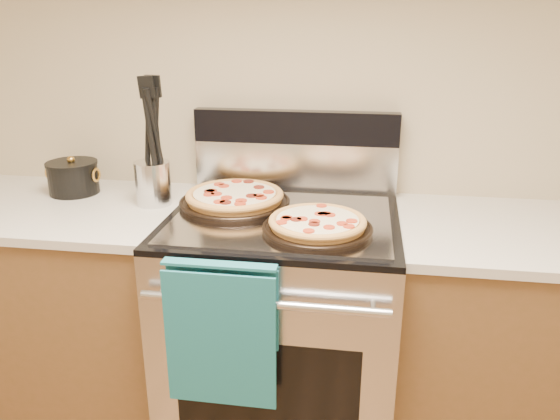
# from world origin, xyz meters

# --- Properties ---
(wall_back) EXTENTS (4.00, 0.00, 4.00)m
(wall_back) POSITION_xyz_m (0.00, 2.00, 1.35)
(wall_back) COLOR #C1B28B
(wall_back) RESTS_ON ground
(range_body) EXTENTS (0.76, 0.68, 0.90)m
(range_body) POSITION_xyz_m (0.00, 1.65, 0.45)
(range_body) COLOR #B7B7BC
(range_body) RESTS_ON ground
(oven_window) EXTENTS (0.56, 0.01, 0.40)m
(oven_window) POSITION_xyz_m (0.00, 1.31, 0.45)
(oven_window) COLOR black
(oven_window) RESTS_ON range_body
(cooktop) EXTENTS (0.76, 0.68, 0.02)m
(cooktop) POSITION_xyz_m (0.00, 1.65, 0.91)
(cooktop) COLOR black
(cooktop) RESTS_ON range_body
(backsplash_lower) EXTENTS (0.76, 0.06, 0.18)m
(backsplash_lower) POSITION_xyz_m (0.00, 1.96, 1.01)
(backsplash_lower) COLOR silver
(backsplash_lower) RESTS_ON cooktop
(backsplash_upper) EXTENTS (0.76, 0.06, 0.12)m
(backsplash_upper) POSITION_xyz_m (0.00, 1.96, 1.16)
(backsplash_upper) COLOR black
(backsplash_upper) RESTS_ON backsplash_lower
(oven_handle) EXTENTS (0.70, 0.03, 0.03)m
(oven_handle) POSITION_xyz_m (0.00, 1.27, 0.80)
(oven_handle) COLOR silver
(oven_handle) RESTS_ON range_body
(dish_towel) EXTENTS (0.32, 0.05, 0.42)m
(dish_towel) POSITION_xyz_m (-0.12, 1.27, 0.70)
(dish_towel) COLOR #1C5B8F
(dish_towel) RESTS_ON oven_handle
(foil_sheet) EXTENTS (0.70, 0.55, 0.01)m
(foil_sheet) POSITION_xyz_m (0.00, 1.62, 0.92)
(foil_sheet) COLOR gray
(foil_sheet) RESTS_ON cooktop
(cabinet_left) EXTENTS (1.00, 0.62, 0.88)m
(cabinet_left) POSITION_xyz_m (-0.88, 1.68, 0.44)
(cabinet_left) COLOR brown
(cabinet_left) RESTS_ON ground
(countertop_left) EXTENTS (1.02, 0.64, 0.03)m
(countertop_left) POSITION_xyz_m (-0.88, 1.68, 0.90)
(countertop_left) COLOR beige
(countertop_left) RESTS_ON cabinet_left
(cabinet_right) EXTENTS (1.00, 0.62, 0.88)m
(cabinet_right) POSITION_xyz_m (0.88, 1.68, 0.44)
(cabinet_right) COLOR brown
(cabinet_right) RESTS_ON ground
(countertop_right) EXTENTS (1.02, 0.64, 0.03)m
(countertop_right) POSITION_xyz_m (0.88, 1.68, 0.90)
(countertop_right) COLOR beige
(countertop_right) RESTS_ON cabinet_right
(pepperoni_pizza_back) EXTENTS (0.44, 0.44, 0.05)m
(pepperoni_pizza_back) POSITION_xyz_m (-0.18, 1.72, 0.95)
(pepperoni_pizza_back) COLOR #C28A3B
(pepperoni_pizza_back) RESTS_ON foil_sheet
(pepperoni_pizza_front) EXTENTS (0.36, 0.36, 0.04)m
(pepperoni_pizza_front) POSITION_xyz_m (0.13, 1.52, 0.95)
(pepperoni_pizza_front) COLOR #C28A3B
(pepperoni_pizza_front) RESTS_ON foil_sheet
(utensil_crock) EXTENTS (0.15, 0.15, 0.16)m
(utensil_crock) POSITION_xyz_m (-0.48, 1.74, 0.99)
(utensil_crock) COLOR silver
(utensil_crock) RESTS_ON countertop_left
(saucepan) EXTENTS (0.19, 0.19, 0.11)m
(saucepan) POSITION_xyz_m (-0.83, 1.81, 0.97)
(saucepan) COLOR black
(saucepan) RESTS_ON countertop_left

